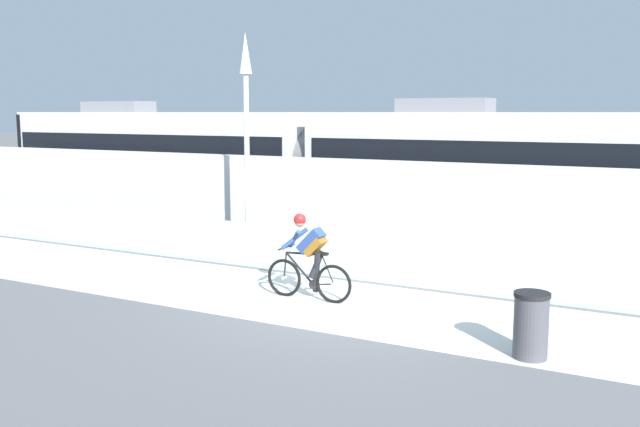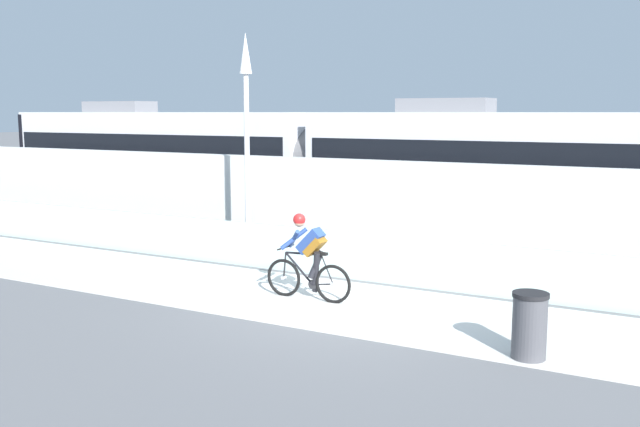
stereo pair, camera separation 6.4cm
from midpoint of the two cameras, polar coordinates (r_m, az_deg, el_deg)
The scene contains 10 objects.
ground_plane at distance 12.82m, azimuth 1.76°, elevation -7.39°, with size 200.00×200.00×0.00m, color slate.
bike_path_deck at distance 12.82m, azimuth 1.76°, elevation -7.36°, with size 32.00×3.20×0.01m, color silver.
glass_parapet at distance 14.33m, azimuth 5.12°, elevation -3.68°, with size 32.00×0.05×1.00m, color #ADC6C1.
concrete_barrier_wall at distance 15.86m, azimuth 7.74°, elevation -0.07°, with size 32.00×0.36×2.37m, color silver.
tram_rail_near at distance 18.36m, azimuth 10.44°, elevation -2.72°, with size 32.00×0.08×0.01m, color #595654.
tram_rail_far at distance 19.71m, azimuth 11.75°, elevation -2.01°, with size 32.00×0.08×0.01m, color #595654.
tram at distance 20.41m, azimuth -0.00°, elevation 3.86°, with size 22.56×2.54×3.81m.
cyclist_on_bike at distance 12.94m, azimuth -0.82°, elevation -3.68°, with size 1.77×0.58×1.61m.
lamp_post_antenna at distance 15.97m, azimuth -5.88°, elevation 7.62°, with size 0.28×0.28×5.20m.
trash_bin at distance 10.40m, azimuth 16.83°, elevation -8.72°, with size 0.51×0.51×0.96m.
Camera 2 is at (5.59, -11.01, 3.46)m, focal length 39.37 mm.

